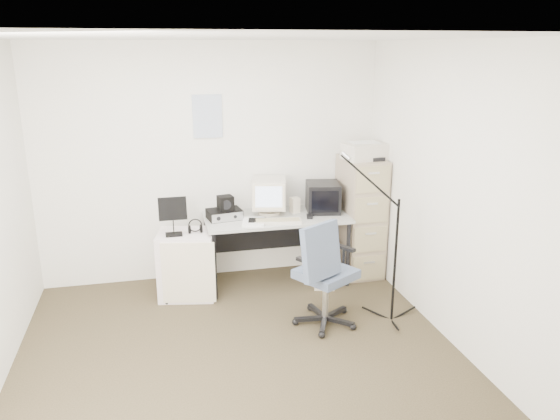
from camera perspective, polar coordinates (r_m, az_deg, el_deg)
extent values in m
cube|color=#322B19|center=(4.62, -4.09, -15.28)|extent=(3.60, 3.60, 0.01)
cube|color=white|center=(3.92, -4.87, 17.55)|extent=(3.60, 3.60, 0.01)
cube|color=white|center=(5.83, -7.23, 4.82)|extent=(3.60, 0.02, 2.50)
cube|color=white|center=(2.46, 2.27, -12.20)|extent=(3.60, 0.02, 2.50)
cube|color=white|center=(4.70, 17.76, 1.26)|extent=(0.02, 3.60, 2.50)
cube|color=white|center=(5.73, -7.60, 9.68)|extent=(0.30, 0.02, 0.44)
cube|color=tan|center=(6.05, 8.38, -0.67)|extent=(0.40, 0.60, 1.30)
cube|color=beige|center=(5.81, 8.91, 6.08)|extent=(0.49, 0.37, 0.17)
cube|color=#BDBDBD|center=(5.84, -0.36, -4.07)|extent=(1.50, 0.70, 0.73)
cube|color=beige|center=(5.77, -1.15, 1.45)|extent=(0.42, 0.43, 0.38)
cube|color=black|center=(5.88, 4.51, 1.35)|extent=(0.40, 0.42, 0.31)
cube|color=beige|center=(5.83, 1.56, 0.51)|extent=(0.11, 0.11, 0.16)
cube|color=beige|center=(5.52, -0.23, -1.18)|extent=(0.50, 0.24, 0.03)
cube|color=black|center=(5.67, 3.12, -0.67)|extent=(0.08, 0.11, 0.03)
cube|color=black|center=(5.66, -5.83, -0.43)|extent=(0.37, 0.29, 0.10)
cube|color=black|center=(5.61, -5.73, 0.73)|extent=(0.17, 0.16, 0.15)
cube|color=white|center=(5.52, -2.80, -1.24)|extent=(0.28, 0.33, 0.02)
cube|color=beige|center=(5.88, 4.68, -5.52)|extent=(0.34, 0.51, 0.44)
cube|color=slate|center=(4.92, 4.83, -6.45)|extent=(0.81, 0.81, 1.02)
cube|color=silver|center=(5.59, -9.71, -5.62)|extent=(0.62, 0.53, 0.67)
cube|color=black|center=(5.36, -11.13, -0.60)|extent=(0.28, 0.16, 0.39)
torus|color=black|center=(5.44, -8.85, -1.88)|extent=(0.15, 0.15, 0.03)
cylinder|color=black|center=(4.99, 12.06, -3.33)|extent=(0.03, 0.03, 1.52)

